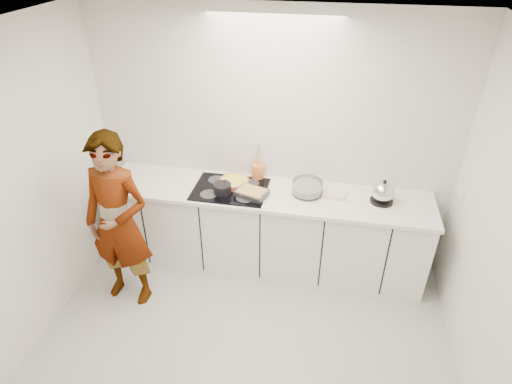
% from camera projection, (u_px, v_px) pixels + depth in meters
% --- Properties ---
extents(floor, '(3.60, 3.20, 0.00)m').
position_uv_depth(floor, '(238.00, 362.00, 3.61)').
color(floor, '#ACACAC').
rests_on(floor, ground).
extents(ceiling, '(3.60, 3.20, 0.00)m').
position_uv_depth(ceiling, '(227.00, 47.00, 2.23)').
color(ceiling, white).
rests_on(ceiling, wall_back).
extents(wall_back, '(3.60, 0.00, 2.60)m').
position_uv_depth(wall_back, '(271.00, 142.00, 4.25)').
color(wall_back, silver).
rests_on(wall_back, ground).
extents(wall_left, '(0.00, 3.20, 2.60)m').
position_uv_depth(wall_left, '(1.00, 213.00, 3.21)').
color(wall_left, silver).
rests_on(wall_left, ground).
extents(base_cabinets, '(3.20, 0.58, 0.87)m').
position_uv_depth(base_cabinets, '(265.00, 231.00, 4.44)').
color(base_cabinets, white).
rests_on(base_cabinets, floor).
extents(countertop, '(3.24, 0.64, 0.04)m').
position_uv_depth(countertop, '(265.00, 194.00, 4.20)').
color(countertop, white).
rests_on(countertop, base_cabinets).
extents(hob, '(0.72, 0.54, 0.01)m').
position_uv_depth(hob, '(230.00, 189.00, 4.23)').
color(hob, black).
rests_on(hob, countertop).
extents(tart_dish, '(0.34, 0.34, 0.05)m').
position_uv_depth(tart_dish, '(234.00, 182.00, 4.28)').
color(tart_dish, '#BB4A3D').
rests_on(tart_dish, hob).
extents(saucepan, '(0.22, 0.22, 0.16)m').
position_uv_depth(saucepan, '(222.00, 188.00, 4.14)').
color(saucepan, black).
rests_on(saucepan, hob).
extents(baking_dish, '(0.34, 0.29, 0.06)m').
position_uv_depth(baking_dish, '(252.00, 192.00, 4.10)').
color(baking_dish, silver).
rests_on(baking_dish, hob).
extents(mixing_bowl, '(0.30, 0.30, 0.14)m').
position_uv_depth(mixing_bowl, '(307.00, 188.00, 4.14)').
color(mixing_bowl, silver).
rests_on(mixing_bowl, countertop).
extents(tea_towel, '(0.22, 0.16, 0.03)m').
position_uv_depth(tea_towel, '(334.00, 194.00, 4.13)').
color(tea_towel, white).
rests_on(tea_towel, countertop).
extents(kettle, '(0.28, 0.28, 0.24)m').
position_uv_depth(kettle, '(383.00, 193.00, 3.99)').
color(kettle, black).
rests_on(kettle, countertop).
extents(utensil_crock, '(0.14, 0.14, 0.16)m').
position_uv_depth(utensil_crock, '(258.00, 171.00, 4.38)').
color(utensil_crock, orange).
rests_on(utensil_crock, countertop).
extents(cook, '(0.67, 0.47, 1.74)m').
position_uv_depth(cook, '(118.00, 223.00, 3.83)').
color(cook, white).
rests_on(cook, floor).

